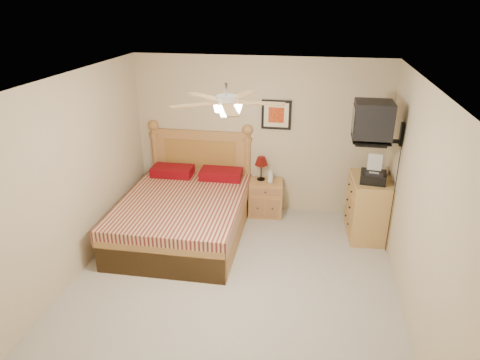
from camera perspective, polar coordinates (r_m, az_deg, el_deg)
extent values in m
plane|color=#A6A096|center=(5.44, -1.07, -14.10)|extent=(4.50, 4.50, 0.00)
cube|color=white|center=(4.40, -1.32, 12.75)|extent=(4.00, 4.50, 0.04)
cube|color=#C2B18F|center=(6.86, 2.52, 5.84)|extent=(4.00, 0.04, 2.50)
cube|color=#C2B18F|center=(2.99, -10.28, -20.64)|extent=(4.00, 0.04, 2.50)
cube|color=#C2B18F|center=(5.51, -22.03, -0.39)|extent=(0.04, 4.50, 2.50)
cube|color=#C2B18F|center=(4.84, 22.75, -3.76)|extent=(0.04, 4.50, 2.50)
cube|color=#A3793B|center=(6.97, 3.46, -2.40)|extent=(0.56, 0.44, 0.58)
imported|color=silver|center=(6.76, 4.08, 0.63)|extent=(0.12, 0.12, 0.26)
cube|color=black|center=(6.71, 4.87, 8.66)|extent=(0.46, 0.04, 0.46)
cube|color=tan|center=(6.55, 16.78, -3.51)|extent=(0.59, 0.81, 0.92)
imported|color=#B5AA92|center=(6.66, 17.10, 1.34)|extent=(0.23, 0.28, 0.02)
imported|color=tan|center=(6.65, 17.31, 1.49)|extent=(0.26, 0.32, 0.02)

